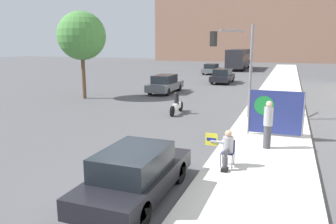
# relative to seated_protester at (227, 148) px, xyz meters

# --- Properties ---
(ground_plane) EXTENTS (160.00, 160.00, 0.00)m
(ground_plane) POSITION_rel_seated_protester_xyz_m (-2.12, -2.80, -0.79)
(ground_plane) COLOR #4F4F51
(sidewalk_curb) EXTENTS (3.48, 90.00, 0.14)m
(sidewalk_curb) POSITION_rel_seated_protester_xyz_m (1.03, 12.20, -0.72)
(sidewalk_curb) COLOR beige
(sidewalk_curb) RESTS_ON ground_plane
(building_backdrop_far) EXTENTS (52.00, 12.00, 23.88)m
(building_backdrop_far) POSITION_rel_seated_protester_xyz_m (-4.12, 72.51, 11.15)
(building_backdrop_far) COLOR #936B56
(building_backdrop_far) RESTS_ON ground_plane
(seated_protester) EXTENTS (0.93, 0.77, 1.21)m
(seated_protester) POSITION_rel_seated_protester_xyz_m (0.00, 0.00, 0.00)
(seated_protester) COLOR #474C56
(seated_protester) RESTS_ON sidewalk_curb
(jogger_on_sidewalk) EXTENTS (0.34, 0.34, 1.83)m
(jogger_on_sidewalk) POSITION_rel_seated_protester_xyz_m (1.09, 2.50, 0.29)
(jogger_on_sidewalk) COLOR #424247
(jogger_on_sidewalk) RESTS_ON sidewalk_curb
(protest_banner) EXTENTS (2.29, 0.06, 1.97)m
(protest_banner) POSITION_rel_seated_protester_xyz_m (1.26, 4.36, 0.39)
(protest_banner) COLOR slate
(protest_banner) RESTS_ON sidewalk_curb
(traffic_light_pole) EXTENTS (2.52, 2.29, 4.91)m
(traffic_light_pole) POSITION_rel_seated_protester_xyz_m (-1.13, 8.12, 2.66)
(traffic_light_pole) COLOR slate
(traffic_light_pole) RESTS_ON sidewalk_curb
(parked_car_curbside) EXTENTS (1.73, 4.28, 1.39)m
(parked_car_curbside) POSITION_rel_seated_protester_xyz_m (-1.90, -2.73, -0.09)
(parked_car_curbside) COLOR black
(parked_car_curbside) RESTS_ON ground_plane
(car_on_road_nearest) EXTENTS (1.74, 4.69, 1.52)m
(car_on_road_nearest) POSITION_rel_seated_protester_xyz_m (-8.03, 15.47, -0.04)
(car_on_road_nearest) COLOR #565B60
(car_on_road_nearest) RESTS_ON ground_plane
(car_on_road_midblock) EXTENTS (1.86, 4.66, 1.49)m
(car_on_road_midblock) POSITION_rel_seated_protester_xyz_m (-4.88, 24.22, -0.05)
(car_on_road_midblock) COLOR black
(car_on_road_midblock) RESTS_ON ground_plane
(car_on_road_distant) EXTENTS (1.80, 4.41, 1.41)m
(car_on_road_distant) POSITION_rel_seated_protester_xyz_m (-8.34, 34.09, -0.09)
(car_on_road_distant) COLOR #565B60
(car_on_road_distant) RESTS_ON ground_plane
(city_bus_on_road) EXTENTS (2.61, 11.17, 3.20)m
(city_bus_on_road) POSITION_rel_seated_protester_xyz_m (-6.06, 43.88, 1.05)
(city_bus_on_road) COLOR #232328
(city_bus_on_road) RESTS_ON ground_plane
(motorcycle_on_road) EXTENTS (0.28, 2.15, 1.30)m
(motorcycle_on_road) POSITION_rel_seated_protester_xyz_m (-4.39, 7.86, -0.24)
(motorcycle_on_road) COLOR white
(motorcycle_on_road) RESTS_ON ground_plane
(street_tree_near_curb) EXTENTS (3.53, 3.53, 6.39)m
(street_tree_near_curb) POSITION_rel_seated_protester_xyz_m (-12.71, 10.70, 3.82)
(street_tree_near_curb) COLOR brown
(street_tree_near_curb) RESTS_ON ground_plane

